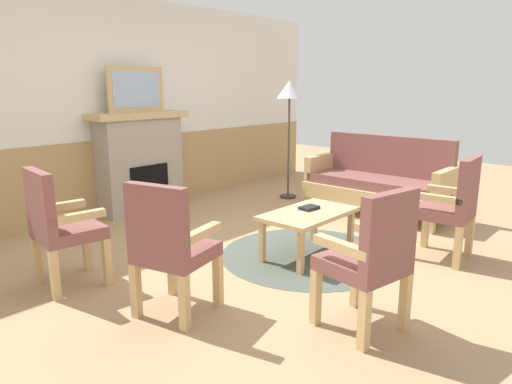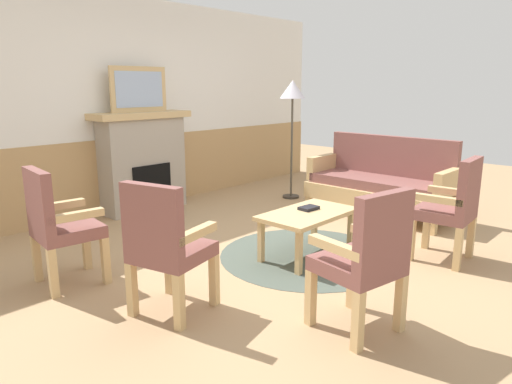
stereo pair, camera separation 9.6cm
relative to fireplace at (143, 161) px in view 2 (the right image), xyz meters
name	(u,v)px [view 2 (the right image)]	position (x,y,z in m)	size (l,w,h in m)	color
ground_plane	(282,251)	(0.00, -2.35, -0.65)	(14.00, 14.00, 0.00)	tan
wall_back	(129,109)	(0.00, 0.25, 0.66)	(7.20, 0.14, 2.70)	white
fireplace	(143,161)	(0.00, 0.00, 0.00)	(1.30, 0.44, 1.28)	#A39989
framed_picture	(139,89)	(0.00, 0.00, 0.91)	(0.80, 0.04, 0.56)	tan
couch	(380,184)	(1.89, -2.39, -0.26)	(0.70, 1.80, 0.98)	tan
coffee_table	(308,217)	(0.07, -2.61, -0.27)	(0.96, 0.56, 0.44)	tan
round_rug	(307,255)	(0.07, -2.61, -0.65)	(1.68, 1.68, 0.01)	#4C564C
book_on_table	(309,208)	(0.14, -2.56, -0.20)	(0.19, 0.13, 0.03)	black
armchair_near_fireplace	(166,243)	(-1.56, -2.57, -0.11)	(0.58, 0.58, 0.98)	tan
armchair_by_window_left	(58,222)	(-1.83, -1.52, -0.11)	(0.53, 0.53, 0.98)	tan
armchair_front_left	(453,205)	(0.87, -3.65, -0.11)	(0.51, 0.51, 0.98)	tan
armchair_front_center	(366,256)	(-0.83, -3.73, -0.11)	(0.56, 0.56, 0.98)	tan
floor_lamp_by_couch	(293,97)	(1.84, -1.00, 0.80)	(0.36, 0.36, 1.68)	#332D28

